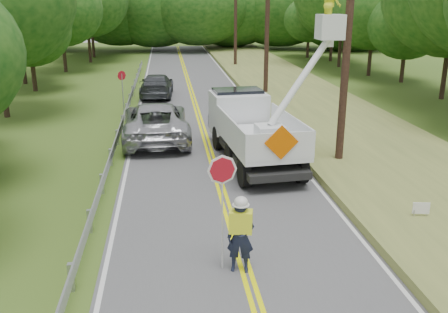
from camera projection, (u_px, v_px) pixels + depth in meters
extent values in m
plane|color=#3C5B1B|center=(256.00, 304.00, 10.88)|extent=(140.00, 140.00, 0.00)
cube|color=#535356|center=(205.00, 136.00, 24.12)|extent=(7.20, 96.00, 0.02)
cube|color=#FEFF00|center=(203.00, 136.00, 24.10)|extent=(0.12, 96.00, 0.00)
cube|color=#FEFF00|center=(207.00, 136.00, 24.12)|extent=(0.12, 96.00, 0.00)
cube|color=silver|center=(133.00, 138.00, 23.73)|extent=(0.12, 96.00, 0.00)
cube|color=silver|center=(274.00, 134.00, 24.50)|extent=(0.12, 96.00, 0.00)
cube|color=#A3A4AC|center=(71.00, 277.00, 11.26)|extent=(0.12, 0.14, 0.70)
cube|color=#A3A4AC|center=(90.00, 221.00, 14.10)|extent=(0.12, 0.14, 0.70)
cube|color=#A3A4AC|center=(102.00, 184.00, 16.93)|extent=(0.12, 0.14, 0.70)
cube|color=#A3A4AC|center=(111.00, 157.00, 19.77)|extent=(0.12, 0.14, 0.70)
cube|color=#A3A4AC|center=(117.00, 137.00, 22.61)|extent=(0.12, 0.14, 0.70)
cube|color=#A3A4AC|center=(122.00, 122.00, 25.45)|extent=(0.12, 0.14, 0.70)
cube|color=#A3A4AC|center=(126.00, 110.00, 28.29)|extent=(0.12, 0.14, 0.70)
cube|color=#A3A4AC|center=(130.00, 99.00, 31.12)|extent=(0.12, 0.14, 0.70)
cube|color=#A3A4AC|center=(132.00, 91.00, 33.96)|extent=(0.12, 0.14, 0.70)
cube|color=#A3A4AC|center=(135.00, 84.00, 36.80)|extent=(0.12, 0.14, 0.70)
cube|color=#A3A4AC|center=(137.00, 78.00, 39.64)|extent=(0.12, 0.14, 0.70)
cube|color=#A3A4AC|center=(139.00, 72.00, 42.47)|extent=(0.12, 0.14, 0.70)
cube|color=#A3A4AC|center=(140.00, 68.00, 45.31)|extent=(0.12, 0.14, 0.70)
cube|color=#A3A4AC|center=(122.00, 122.00, 24.44)|extent=(0.05, 48.00, 0.34)
cylinder|color=black|center=(348.00, 38.00, 18.43)|extent=(0.30, 0.30, 10.00)
cylinder|color=black|center=(267.00, 21.00, 32.61)|extent=(0.30, 0.30, 10.00)
cylinder|color=black|center=(236.00, 14.00, 46.80)|extent=(0.30, 0.30, 10.00)
cube|color=olive|center=(345.00, 129.00, 24.87)|extent=(7.00, 96.00, 0.30)
cylinder|color=#332319|center=(3.00, 84.00, 27.45)|extent=(0.32, 0.32, 3.80)
cylinder|color=#332319|center=(34.00, 74.00, 35.51)|extent=(0.32, 0.32, 2.54)
ellipsoid|color=#104010|center=(28.00, 29.00, 34.56)|extent=(5.93, 5.93, 5.22)
cylinder|color=#332319|center=(23.00, 66.00, 38.60)|extent=(0.32, 0.32, 2.77)
ellipsoid|color=#104010|center=(18.00, 21.00, 37.57)|extent=(6.46, 6.46, 5.69)
cylinder|color=#332319|center=(64.00, 54.00, 44.88)|extent=(0.32, 0.32, 3.22)
ellipsoid|color=#104010|center=(60.00, 9.00, 43.68)|extent=(7.52, 7.52, 6.62)
cylinder|color=#332319|center=(89.00, 45.00, 51.55)|extent=(0.32, 0.32, 3.63)
ellipsoid|color=#104010|center=(86.00, 0.00, 50.20)|extent=(8.47, 8.47, 7.45)
cylinder|color=#332319|center=(93.00, 40.00, 56.09)|extent=(0.32, 0.32, 3.76)
cylinder|color=#332319|center=(445.00, 70.00, 32.47)|extent=(0.32, 0.32, 3.90)
cylinder|color=#332319|center=(403.00, 66.00, 39.26)|extent=(0.32, 0.32, 2.59)
ellipsoid|color=#104010|center=(407.00, 25.00, 38.30)|extent=(6.05, 6.05, 5.32)
cylinder|color=#332319|center=(370.00, 57.00, 42.63)|extent=(0.32, 0.32, 3.14)
ellipsoid|color=#104010|center=(374.00, 11.00, 41.46)|extent=(7.33, 7.33, 6.45)
cylinder|color=#332319|center=(340.00, 46.00, 47.96)|extent=(0.32, 0.32, 4.07)
cylinder|color=#332319|center=(331.00, 45.00, 52.57)|extent=(0.32, 0.32, 3.35)
ellipsoid|color=#104010|center=(334.00, 5.00, 51.32)|extent=(7.83, 7.83, 6.89)
cylinder|color=#332319|center=(308.00, 47.00, 55.99)|extent=(0.32, 0.32, 2.42)
ellipsoid|color=#104010|center=(309.00, 20.00, 55.09)|extent=(5.66, 5.66, 4.98)
ellipsoid|color=#104010|center=(2.00, 7.00, 59.13)|extent=(11.60, 8.70, 8.70)
ellipsoid|color=#104010|center=(41.00, 6.00, 62.11)|extent=(13.98, 10.49, 10.49)
ellipsoid|color=#104010|center=(80.00, 6.00, 62.03)|extent=(10.72, 8.04, 8.04)
ellipsoid|color=#104010|center=(119.00, 6.00, 61.74)|extent=(12.95, 9.72, 9.72)
ellipsoid|color=#104010|center=(154.00, 6.00, 61.98)|extent=(13.53, 10.14, 10.14)
ellipsoid|color=#104010|center=(198.00, 6.00, 60.93)|extent=(12.67, 9.50, 9.50)
ellipsoid|color=#104010|center=(231.00, 6.00, 64.66)|extent=(14.05, 10.54, 10.54)
ellipsoid|color=#104010|center=(281.00, 6.00, 64.61)|extent=(13.98, 10.49, 10.49)
ellipsoid|color=#104010|center=(312.00, 6.00, 64.20)|extent=(10.12, 7.59, 7.59)
ellipsoid|color=#104010|center=(352.00, 6.00, 62.82)|extent=(15.51, 11.63, 11.63)
imported|color=#191E33|center=(241.00, 237.00, 11.92)|extent=(0.74, 0.57, 1.80)
cube|color=#CBD522|center=(241.00, 222.00, 11.79)|extent=(0.61, 0.45, 0.55)
ellipsoid|color=silver|center=(241.00, 202.00, 11.64)|extent=(0.34, 0.34, 0.27)
cylinder|color=#B7B7B7|center=(222.00, 222.00, 11.90)|extent=(0.04, 0.04, 2.53)
cylinder|color=#A50F1E|center=(222.00, 170.00, 11.50)|extent=(0.72, 0.15, 0.72)
cylinder|color=black|center=(244.00, 173.00, 17.42)|extent=(0.41, 1.04, 1.02)
cylinder|color=black|center=(301.00, 169.00, 17.84)|extent=(0.41, 1.04, 1.02)
cylinder|color=black|center=(231.00, 156.00, 19.40)|extent=(0.41, 1.04, 1.02)
cylinder|color=black|center=(283.00, 152.00, 19.82)|extent=(0.41, 1.04, 1.02)
cylinder|color=black|center=(218.00, 138.00, 21.87)|extent=(0.41, 1.04, 1.02)
cylinder|color=black|center=(264.00, 135.00, 22.29)|extent=(0.41, 1.04, 1.02)
cube|color=black|center=(255.00, 150.00, 19.88)|extent=(2.84, 6.96, 0.27)
cube|color=silver|center=(260.00, 142.00, 19.03)|extent=(2.88, 5.08, 0.23)
cube|color=silver|center=(230.00, 130.00, 18.63)|extent=(0.51, 4.86, 0.95)
cube|color=silver|center=(291.00, 127.00, 19.11)|extent=(0.51, 4.86, 0.95)
cube|color=silver|center=(281.00, 146.00, 16.62)|extent=(2.43, 0.29, 0.95)
cube|color=silver|center=(238.00, 114.00, 22.29)|extent=(2.56, 2.22, 1.91)
cube|color=black|center=(238.00, 98.00, 22.28)|extent=(2.24, 1.57, 0.80)
cube|color=silver|center=(270.00, 137.00, 17.78)|extent=(1.04, 1.04, 0.85)
cube|color=silver|center=(330.00, 27.00, 18.22)|extent=(0.90, 0.90, 0.90)
imported|color=#CBD522|center=(332.00, 4.00, 17.97)|extent=(0.62, 0.80, 1.65)
cube|color=#D85900|center=(281.00, 143.00, 16.50)|extent=(1.20, 0.15, 1.20)
imported|color=#AEAFB5|center=(156.00, 121.00, 23.21)|extent=(3.15, 6.50, 1.78)
imported|color=#3E4146|center=(157.00, 85.00, 33.67)|extent=(2.39, 5.31, 1.51)
cylinder|color=#A3A4AC|center=(123.00, 95.00, 27.96)|extent=(0.06, 0.06, 2.41)
cylinder|color=#A50F1E|center=(122.00, 76.00, 27.63)|extent=(0.44, 0.36, 0.55)
cube|color=white|center=(421.00, 208.00, 14.48)|extent=(0.50, 0.11, 0.35)
cylinder|color=#A3A4AC|center=(413.00, 218.00, 14.55)|extent=(0.02, 0.02, 0.50)
cylinder|color=#A3A4AC|center=(426.00, 217.00, 14.60)|extent=(0.02, 0.02, 0.50)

